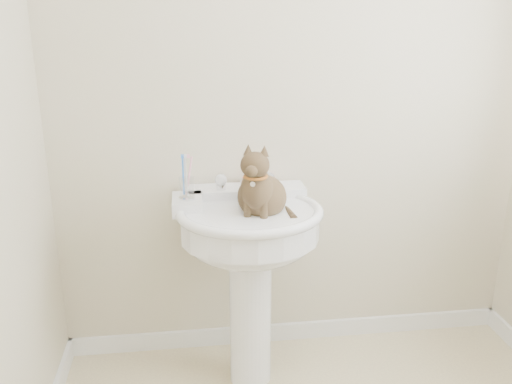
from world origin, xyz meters
name	(u,v)px	position (x,y,z in m)	size (l,w,h in m)	color
wall_back	(296,95)	(0.00, 1.10, 1.25)	(2.20, 0.00, 2.50)	beige
baseboard_back	(291,331)	(0.00, 1.09, 0.04)	(2.20, 0.02, 0.09)	white
pedestal_sink	(249,242)	(-0.25, 0.81, 0.67)	(0.62, 0.61, 0.86)	white
faucet	(245,181)	(-0.24, 0.96, 0.90)	(0.28, 0.12, 0.14)	silver
soap_bar	(254,180)	(-0.20, 1.05, 0.87)	(0.09, 0.06, 0.03)	red
toothbrush_cup	(187,188)	(-0.50, 0.87, 0.91)	(0.07, 0.07, 0.19)	silver
cat	(262,192)	(-0.20, 0.79, 0.90)	(0.22, 0.28, 0.41)	brown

